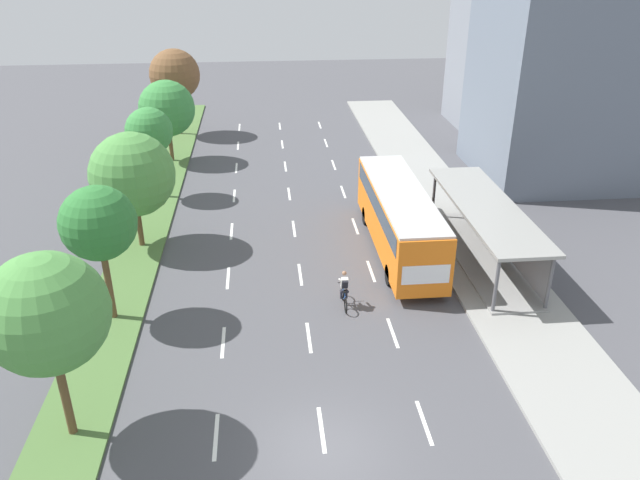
{
  "coord_description": "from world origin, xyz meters",
  "views": [
    {
      "loc": [
        -1.56,
        -14.82,
        14.78
      ],
      "look_at": [
        1.09,
        12.83,
        1.2
      ],
      "focal_mm": 34.76,
      "sensor_mm": 36.0,
      "label": 1
    }
  ],
  "objects_px": {
    "bus": "(399,214)",
    "median_tree_farthest": "(175,75)",
    "median_tree_fourth": "(149,132)",
    "median_tree_fifth": "(167,109)",
    "cyclist": "(344,291)",
    "bus_shelter": "(490,226)",
    "median_tree_second": "(98,224)",
    "median_tree_third": "(132,175)",
    "median_tree_nearest": "(46,314)"
  },
  "relations": [
    {
      "from": "median_tree_farthest",
      "to": "bus",
      "type": "bearing_deg",
      "value": -59.01
    },
    {
      "from": "median_tree_second",
      "to": "bus_shelter",
      "type": "bearing_deg",
      "value": 12.04
    },
    {
      "from": "median_tree_second",
      "to": "median_tree_third",
      "type": "distance_m",
      "value": 6.98
    },
    {
      "from": "bus_shelter",
      "to": "median_tree_fifth",
      "type": "relative_size",
      "value": 1.91
    },
    {
      "from": "median_tree_nearest",
      "to": "median_tree_farthest",
      "type": "xyz_separation_m",
      "value": [
        -0.14,
        34.83,
        0.23
      ]
    },
    {
      "from": "bus_shelter",
      "to": "median_tree_third",
      "type": "xyz_separation_m",
      "value": [
        -17.69,
        3.17,
        2.18
      ]
    },
    {
      "from": "median_tree_second",
      "to": "bus",
      "type": "bearing_deg",
      "value": 21.3
    },
    {
      "from": "cyclist",
      "to": "median_tree_farthest",
      "type": "bearing_deg",
      "value": 109.94
    },
    {
      "from": "median_tree_nearest",
      "to": "median_tree_fifth",
      "type": "bearing_deg",
      "value": 90.0
    },
    {
      "from": "bus_shelter",
      "to": "median_tree_fourth",
      "type": "xyz_separation_m",
      "value": [
        -17.88,
        10.14,
        2.42
      ]
    },
    {
      "from": "bus",
      "to": "median_tree_second",
      "type": "bearing_deg",
      "value": -158.7
    },
    {
      "from": "median_tree_second",
      "to": "median_tree_farthest",
      "type": "xyz_separation_m",
      "value": [
        -0.09,
        27.87,
        0.44
      ]
    },
    {
      "from": "median_tree_third",
      "to": "median_tree_farthest",
      "type": "height_order",
      "value": "median_tree_farthest"
    },
    {
      "from": "median_tree_third",
      "to": "median_tree_fourth",
      "type": "distance_m",
      "value": 6.97
    },
    {
      "from": "median_tree_third",
      "to": "median_tree_fifth",
      "type": "distance_m",
      "value": 13.93
    },
    {
      "from": "median_tree_nearest",
      "to": "median_tree_fourth",
      "type": "height_order",
      "value": "median_tree_nearest"
    },
    {
      "from": "median_tree_fifth",
      "to": "median_tree_farthest",
      "type": "height_order",
      "value": "median_tree_farthest"
    },
    {
      "from": "bus_shelter",
      "to": "median_tree_nearest",
      "type": "xyz_separation_m",
      "value": [
        -17.72,
        -10.76,
        2.85
      ]
    },
    {
      "from": "cyclist",
      "to": "median_tree_fifth",
      "type": "relative_size",
      "value": 0.31
    },
    {
      "from": "median_tree_second",
      "to": "median_tree_third",
      "type": "height_order",
      "value": "median_tree_third"
    },
    {
      "from": "median_tree_fourth",
      "to": "median_tree_farthest",
      "type": "relative_size",
      "value": 0.82
    },
    {
      "from": "bus",
      "to": "median_tree_third",
      "type": "height_order",
      "value": "median_tree_third"
    },
    {
      "from": "median_tree_second",
      "to": "median_tree_fourth",
      "type": "xyz_separation_m",
      "value": [
        -0.11,
        13.93,
        -0.22
      ]
    },
    {
      "from": "bus",
      "to": "cyclist",
      "type": "height_order",
      "value": "bus"
    },
    {
      "from": "bus",
      "to": "median_tree_fourth",
      "type": "height_order",
      "value": "median_tree_fourth"
    },
    {
      "from": "median_tree_farthest",
      "to": "median_tree_third",
      "type": "bearing_deg",
      "value": -89.55
    },
    {
      "from": "bus",
      "to": "median_tree_farthest",
      "type": "bearing_deg",
      "value": 120.99
    },
    {
      "from": "cyclist",
      "to": "median_tree_nearest",
      "type": "relative_size",
      "value": 0.28
    },
    {
      "from": "cyclist",
      "to": "median_tree_second",
      "type": "xyz_separation_m",
      "value": [
        -10.0,
        -0.07,
        3.72
      ]
    },
    {
      "from": "bus",
      "to": "median_tree_fifth",
      "type": "relative_size",
      "value": 1.94
    },
    {
      "from": "median_tree_second",
      "to": "median_tree_farthest",
      "type": "relative_size",
      "value": 0.87
    },
    {
      "from": "median_tree_third",
      "to": "median_tree_fifth",
      "type": "xyz_separation_m",
      "value": [
        -0.03,
        13.93,
        -0.11
      ]
    },
    {
      "from": "cyclist",
      "to": "median_tree_third",
      "type": "xyz_separation_m",
      "value": [
        -9.92,
        6.9,
        3.26
      ]
    },
    {
      "from": "bus_shelter",
      "to": "bus",
      "type": "distance_m",
      "value": 4.53
    },
    {
      "from": "median_tree_third",
      "to": "median_tree_farthest",
      "type": "relative_size",
      "value": 0.89
    },
    {
      "from": "median_tree_nearest",
      "to": "median_tree_farthest",
      "type": "relative_size",
      "value": 0.95
    },
    {
      "from": "bus_shelter",
      "to": "bus",
      "type": "height_order",
      "value": "bus"
    },
    {
      "from": "bus",
      "to": "median_tree_fifth",
      "type": "distance_m",
      "value": 20.71
    },
    {
      "from": "bus",
      "to": "median_tree_farthest",
      "type": "relative_size",
      "value": 1.65
    },
    {
      "from": "bus_shelter",
      "to": "median_tree_nearest",
      "type": "relative_size",
      "value": 1.71
    },
    {
      "from": "cyclist",
      "to": "median_tree_farthest",
      "type": "distance_m",
      "value": 29.86
    },
    {
      "from": "cyclist",
      "to": "median_tree_fourth",
      "type": "xyz_separation_m",
      "value": [
        -10.1,
        13.86,
        3.49
      ]
    },
    {
      "from": "bus_shelter",
      "to": "median_tree_farthest",
      "type": "relative_size",
      "value": 1.62
    },
    {
      "from": "cyclist",
      "to": "median_tree_fourth",
      "type": "relative_size",
      "value": 0.32
    },
    {
      "from": "cyclist",
      "to": "median_tree_fourth",
      "type": "height_order",
      "value": "median_tree_fourth"
    },
    {
      "from": "bus_shelter",
      "to": "median_tree_fifth",
      "type": "height_order",
      "value": "median_tree_fifth"
    },
    {
      "from": "bus_shelter",
      "to": "median_tree_second",
      "type": "height_order",
      "value": "median_tree_second"
    },
    {
      "from": "bus_shelter",
      "to": "cyclist",
      "type": "distance_m",
      "value": 8.69
    },
    {
      "from": "bus",
      "to": "median_tree_fourth",
      "type": "distance_m",
      "value": 16.28
    },
    {
      "from": "median_tree_fifth",
      "to": "median_tree_nearest",
      "type": "bearing_deg",
      "value": -90.0
    }
  ]
}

